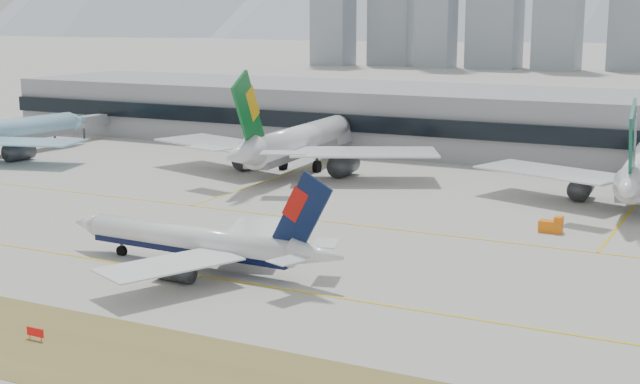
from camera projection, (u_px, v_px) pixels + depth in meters
The scene contains 7 objects.
ground at pixel (284, 276), 115.06m from camera, with size 3000.00×3000.00×0.00m, color #A4A199.
taxiing_airliner at pixel (200, 243), 117.74m from camera, with size 43.75×38.05×14.71m.
widebody_eva at pixel (298, 143), 190.16m from camera, with size 65.40×64.17×23.37m.
widebody_cathay at pixel (640, 172), 158.78m from camera, with size 58.31×57.07×20.80m.
terminal at pixel (518, 123), 213.85m from camera, with size 280.00×43.10×15.00m.
hold_sign_left at pixel (35, 332), 92.09m from camera, with size 2.20×0.15×1.35m.
gse_c at pixel (552, 226), 137.79m from camera, with size 3.55×2.00×2.60m.
Camera 1 is at (54.59, -96.42, 33.18)m, focal length 50.00 mm.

